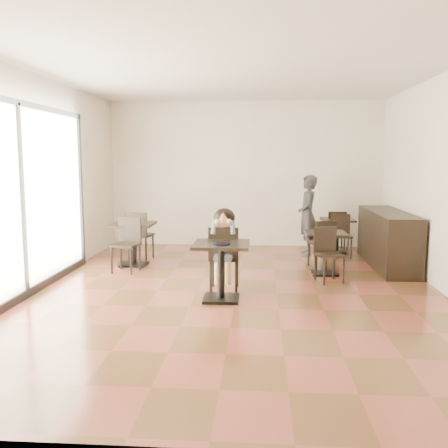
# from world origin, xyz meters

# --- Properties ---
(floor) EXTENTS (6.00, 8.00, 0.01)m
(floor) POSITION_xyz_m (0.00, 0.00, 0.00)
(floor) COLOR brown
(floor) RESTS_ON ground
(ceiling) EXTENTS (6.00, 8.00, 0.01)m
(ceiling) POSITION_xyz_m (0.00, 0.00, 3.20)
(ceiling) COLOR silver
(ceiling) RESTS_ON floor
(wall_back) EXTENTS (6.00, 0.01, 3.20)m
(wall_back) POSITION_xyz_m (0.00, 4.00, 1.60)
(wall_back) COLOR white
(wall_back) RESTS_ON floor
(wall_front) EXTENTS (6.00, 0.01, 3.20)m
(wall_front) POSITION_xyz_m (0.00, -4.00, 1.60)
(wall_front) COLOR white
(wall_front) RESTS_ON floor
(wall_left) EXTENTS (0.01, 8.00, 3.20)m
(wall_left) POSITION_xyz_m (-3.00, 0.00, 1.60)
(wall_left) COLOR white
(wall_left) RESTS_ON floor
(storefront_window) EXTENTS (0.04, 4.50, 2.60)m
(storefront_window) POSITION_xyz_m (-2.97, -0.50, 1.40)
(storefront_window) COLOR white
(storefront_window) RESTS_ON floor
(child_table) EXTENTS (0.76, 0.76, 0.80)m
(child_table) POSITION_xyz_m (-0.19, -0.42, 0.40)
(child_table) COLOR black
(child_table) RESTS_ON floor
(child_chair) EXTENTS (0.43, 0.43, 0.97)m
(child_chair) POSITION_xyz_m (-0.19, 0.13, 0.48)
(child_chair) COLOR black
(child_chair) RESTS_ON floor
(child) EXTENTS (0.43, 0.61, 1.22)m
(child) POSITION_xyz_m (-0.19, 0.13, 0.61)
(child) COLOR slate
(child) RESTS_ON child_chair
(plate) EXTENTS (0.27, 0.27, 0.02)m
(plate) POSITION_xyz_m (-0.19, -0.52, 0.81)
(plate) COLOR black
(plate) RESTS_ON child_table
(pizza_slice) EXTENTS (0.28, 0.22, 0.07)m
(pizza_slice) POSITION_xyz_m (-0.19, -0.06, 1.05)
(pizza_slice) COLOR #DABB7F
(pizza_slice) RESTS_ON child
(adult_patron) EXTENTS (0.40, 0.60, 1.62)m
(adult_patron) POSITION_xyz_m (1.29, 2.98, 0.81)
(adult_patron) COLOR #323236
(adult_patron) RESTS_ON floor
(cafe_table_mid) EXTENTS (0.86, 0.86, 0.72)m
(cafe_table_mid) POSITION_xyz_m (1.44, 1.26, 0.36)
(cafe_table_mid) COLOR black
(cafe_table_mid) RESTS_ON floor
(cafe_table_left) EXTENTS (0.85, 0.85, 0.78)m
(cafe_table_left) POSITION_xyz_m (-1.97, 1.72, 0.39)
(cafe_table_left) COLOR black
(cafe_table_left) RESTS_ON floor
(cafe_table_back) EXTENTS (0.68, 0.68, 0.71)m
(cafe_table_back) POSITION_xyz_m (1.94, 3.28, 0.35)
(cafe_table_back) COLOR black
(cafe_table_back) RESTS_ON floor
(chair_mid_a) EXTENTS (0.49, 0.49, 0.86)m
(chair_mid_a) POSITION_xyz_m (1.44, 1.81, 0.43)
(chair_mid_a) COLOR black
(chair_mid_a) RESTS_ON floor
(chair_mid_b) EXTENTS (0.49, 0.49, 0.86)m
(chair_mid_b) POSITION_xyz_m (1.44, 0.71, 0.43)
(chair_mid_b) COLOR black
(chair_mid_b) RESTS_ON floor
(chair_left_a) EXTENTS (0.49, 0.49, 0.94)m
(chair_left_a) POSITION_xyz_m (-1.97, 2.27, 0.47)
(chair_left_a) COLOR black
(chair_left_a) RESTS_ON floor
(chair_left_b) EXTENTS (0.49, 0.49, 0.94)m
(chair_left_b) POSITION_xyz_m (-1.97, 1.17, 0.47)
(chair_left_b) COLOR black
(chair_left_b) RESTS_ON floor
(chair_back_a) EXTENTS (0.39, 0.39, 0.85)m
(chair_back_a) POSITION_xyz_m (1.94, 3.50, 0.42)
(chair_back_a) COLOR black
(chair_back_a) RESTS_ON floor
(chair_back_b) EXTENTS (0.39, 0.39, 0.85)m
(chair_back_b) POSITION_xyz_m (1.94, 2.73, 0.42)
(chair_back_b) COLOR black
(chair_back_b) RESTS_ON floor
(service_counter) EXTENTS (0.60, 2.40, 1.00)m
(service_counter) POSITION_xyz_m (2.65, 2.00, 0.50)
(service_counter) COLOR black
(service_counter) RESTS_ON floor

